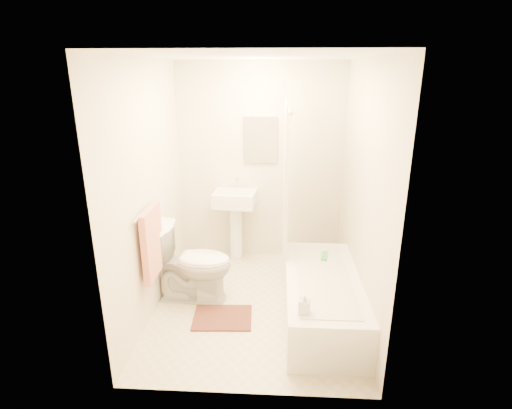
# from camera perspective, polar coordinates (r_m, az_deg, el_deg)

# --- Properties ---
(floor) EXTENTS (2.40, 2.40, 0.00)m
(floor) POSITION_cam_1_polar(r_m,az_deg,el_deg) (4.23, -0.20, -14.05)
(floor) COLOR beige
(floor) RESTS_ON ground
(ceiling) EXTENTS (2.40, 2.40, 0.00)m
(ceiling) POSITION_cam_1_polar(r_m,az_deg,el_deg) (3.57, -0.24, 20.48)
(ceiling) COLOR white
(ceiling) RESTS_ON ground
(wall_back) EXTENTS (2.00, 0.02, 2.40)m
(wall_back) POSITION_cam_1_polar(r_m,az_deg,el_deg) (4.88, 0.63, 5.78)
(wall_back) COLOR beige
(wall_back) RESTS_ON ground
(wall_left) EXTENTS (0.02, 2.40, 2.40)m
(wall_left) POSITION_cam_1_polar(r_m,az_deg,el_deg) (3.91, -15.01, 1.88)
(wall_left) COLOR beige
(wall_left) RESTS_ON ground
(wall_right) EXTENTS (0.02, 2.40, 2.40)m
(wall_right) POSITION_cam_1_polar(r_m,az_deg,el_deg) (3.80, 15.02, 1.39)
(wall_right) COLOR beige
(wall_right) RESTS_ON ground
(mirror) EXTENTS (0.40, 0.03, 0.55)m
(mirror) POSITION_cam_1_polar(r_m,az_deg,el_deg) (4.81, 0.63, 9.22)
(mirror) COLOR white
(mirror) RESTS_ON wall_back
(curtain_rod) EXTENTS (0.03, 1.70, 0.03)m
(curtain_rod) POSITION_cam_1_polar(r_m,az_deg,el_deg) (3.67, 4.69, 14.11)
(curtain_rod) COLOR silver
(curtain_rod) RESTS_ON wall_back
(shower_curtain) EXTENTS (0.04, 0.80, 1.55)m
(shower_curtain) POSITION_cam_1_polar(r_m,az_deg,el_deg) (4.19, 4.30, 3.86)
(shower_curtain) COLOR silver
(shower_curtain) RESTS_ON curtain_rod
(towel_bar) EXTENTS (0.02, 0.60, 0.02)m
(towel_bar) POSITION_cam_1_polar(r_m,az_deg,el_deg) (3.70, -15.45, -0.73)
(towel_bar) COLOR silver
(towel_bar) RESTS_ON wall_left
(towel) EXTENTS (0.06, 0.45, 0.66)m
(towel) POSITION_cam_1_polar(r_m,az_deg,el_deg) (3.81, -14.61, -5.28)
(towel) COLOR #CC7266
(towel) RESTS_ON towel_bar
(toilet_paper) EXTENTS (0.11, 0.12, 0.12)m
(toilet_paper) POSITION_cam_1_polar(r_m,az_deg,el_deg) (4.16, -13.03, -4.26)
(toilet_paper) COLOR white
(toilet_paper) RESTS_ON wall_left
(toilet) EXTENTS (0.85, 0.50, 0.81)m
(toilet) POSITION_cam_1_polar(r_m,az_deg,el_deg) (4.20, -9.11, -8.23)
(toilet) COLOR white
(toilet) RESTS_ON floor
(sink) EXTENTS (0.53, 0.44, 0.97)m
(sink) POSITION_cam_1_polar(r_m,az_deg,el_deg) (4.98, -2.92, -2.57)
(sink) COLOR white
(sink) RESTS_ON floor
(bathtub) EXTENTS (0.69, 1.57, 0.44)m
(bathtub) POSITION_cam_1_polar(r_m,az_deg,el_deg) (3.96, 9.39, -13.03)
(bathtub) COLOR white
(bathtub) RESTS_ON floor
(bath_mat) EXTENTS (0.58, 0.45, 0.02)m
(bath_mat) POSITION_cam_1_polar(r_m,az_deg,el_deg) (4.03, -4.81, -15.80)
(bath_mat) COLOR #50251D
(bath_mat) RESTS_ON floor
(soap_bottle) EXTENTS (0.10, 0.10, 0.18)m
(soap_bottle) POSITION_cam_1_polar(r_m,az_deg,el_deg) (3.27, 6.92, -13.91)
(soap_bottle) COLOR white
(soap_bottle) RESTS_ON bathtub
(scrub_brush) EXTENTS (0.09, 0.20, 0.04)m
(scrub_brush) POSITION_cam_1_polar(r_m,az_deg,el_deg) (4.21, 9.74, -7.30)
(scrub_brush) COLOR green
(scrub_brush) RESTS_ON bathtub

